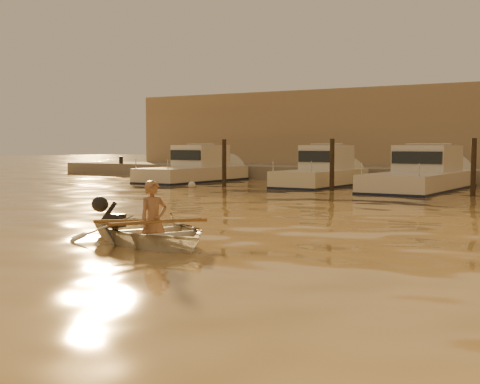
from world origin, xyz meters
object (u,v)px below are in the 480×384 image
Objects in this scene: moored_boat_0 at (193,169)px; moored_boat_1 at (321,172)px; person at (154,221)px; dinghy at (151,232)px; moored_boat_2 at (422,174)px.

moored_boat_0 is 1.14× the size of moored_boat_1.
moored_boat_1 is (-4.63, 16.74, 0.20)m from person.
moored_boat_2 is (-0.20, 16.70, 0.41)m from dinghy.
moored_boat_0 reaches higher than person.
moored_boat_1 reaches higher than person.
moored_boat_0 and moored_boat_1 have the same top height.
moored_boat_1 and moored_boat_2 have the same top height.
moored_boat_0 is at bearing 57.01° from person.
moored_boat_0 is at bearing 56.85° from dinghy.
dinghy is 20.16m from moored_boat_0.
dinghy is at bearing -74.79° from moored_boat_1.
person is at bearing -55.78° from moored_boat_0.
moored_boat_2 reaches higher than dinghy.
moored_boat_0 is (-11.39, 16.74, 0.20)m from person.
person is 17.37m from moored_boat_1.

